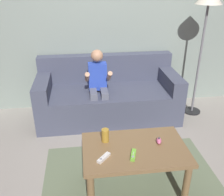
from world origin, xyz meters
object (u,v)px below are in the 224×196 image
at_px(floor_lamp, 208,6).
at_px(coffee_table, 135,154).
at_px(couch, 108,96).
at_px(soda_can, 105,135).
at_px(person_seated_on_couch, 98,84).
at_px(game_remote_lime_far_corner, 133,155).
at_px(nunchuk_pink, 159,141).
at_px(game_remote_white_near_edge, 104,158).

bearing_deg(floor_lamp, coffee_table, -130.87).
height_order(couch, soda_can, couch).
xyz_separation_m(couch, coffee_table, (0.08, -1.37, 0.09)).
bearing_deg(couch, coffee_table, -86.73).
bearing_deg(person_seated_on_couch, soda_can, -91.28).
xyz_separation_m(couch, game_remote_lime_far_corner, (0.04, -1.48, 0.17)).
bearing_deg(person_seated_on_couch, couch, 50.96).
bearing_deg(soda_can, couch, 82.45).
height_order(coffee_table, nunchuk_pink, nunchuk_pink).
bearing_deg(coffee_table, soda_can, 152.23).
height_order(couch, nunchuk_pink, couch).
bearing_deg(coffee_table, person_seated_on_couch, 100.39).
xyz_separation_m(couch, game_remote_white_near_edge, (-0.20, -1.49, 0.17)).
height_order(game_remote_lime_far_corner, soda_can, soda_can).
height_order(game_remote_white_near_edge, game_remote_lime_far_corner, same).
distance_m(couch, floor_lamp, 1.68).
distance_m(person_seated_on_couch, coffee_table, 1.23).
bearing_deg(game_remote_white_near_edge, couch, 82.24).
relative_size(person_seated_on_couch, coffee_table, 1.08).
distance_m(nunchuk_pink, floor_lamp, 1.84).
bearing_deg(floor_lamp, game_remote_white_near_edge, -134.80).
relative_size(game_remote_lime_far_corner, soda_can, 1.18).
bearing_deg(nunchuk_pink, floor_lamp, 54.31).
bearing_deg(soda_can, person_seated_on_couch, 88.72).
xyz_separation_m(couch, floor_lamp, (1.21, -0.06, 1.16)).
bearing_deg(soda_can, floor_lamp, 40.64).
xyz_separation_m(couch, person_seated_on_couch, (-0.14, -0.17, 0.27)).
distance_m(couch, nunchuk_pink, 1.37).
xyz_separation_m(coffee_table, nunchuk_pink, (0.23, 0.05, 0.09)).
bearing_deg(game_remote_white_near_edge, floor_lamp, 45.20).
bearing_deg(nunchuk_pink, game_remote_white_near_edge, -162.47).
distance_m(couch, game_remote_lime_far_corner, 1.49).
relative_size(person_seated_on_couch, soda_can, 7.93).
relative_size(couch, game_remote_white_near_edge, 14.51).
relative_size(nunchuk_pink, game_remote_lime_far_corner, 0.68).
xyz_separation_m(game_remote_white_near_edge, game_remote_lime_far_corner, (0.24, 0.00, 0.00)).
relative_size(couch, soda_can, 15.20).
distance_m(person_seated_on_couch, game_remote_white_near_edge, 1.32).
bearing_deg(coffee_table, floor_lamp, 49.13).
bearing_deg(person_seated_on_couch, floor_lamp, 4.71).
xyz_separation_m(coffee_table, floor_lamp, (1.13, 1.31, 1.07)).
height_order(game_remote_white_near_edge, soda_can, soda_can).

